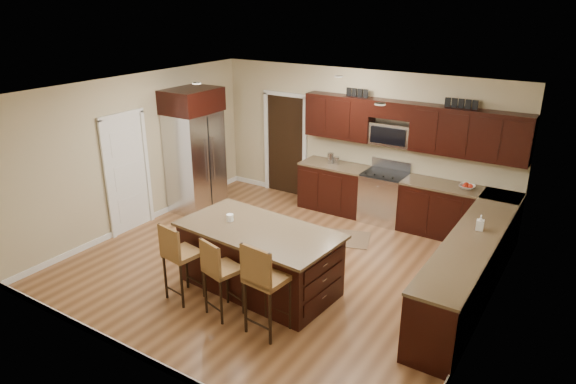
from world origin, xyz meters
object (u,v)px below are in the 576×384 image
Objects in this scene: stool_right at (264,279)px; refrigerator at (195,149)px; stool_mid at (219,269)px; island at (259,260)px; range at (384,197)px; stool_left at (178,254)px.

refrigerator reaches higher than stool_right.
refrigerator is at bearing 150.85° from stool_mid.
stool_right is 4.33m from refrigerator.
stool_right reaches higher than island.
range is at bearing 97.08° from stool_right.
stool_mid is at bearing 8.99° from stool_left.
stool_right is (0.68, -0.85, 0.34)m from island.
range reaches higher than stool_mid.
stool_mid is (-0.58, -4.00, 0.21)m from range.
refrigerator is at bearing -157.00° from range.
stool_left is 0.48× the size of refrigerator.
stool_left is at bearing -126.02° from island.
stool_left is 0.92× the size of stool_right.
range is at bearing 96.29° from stool_mid.
refrigerator is at bearing 151.67° from island.
stool_right is 0.52× the size of refrigerator.
range is 4.02m from stool_right.
island is (-0.56, -3.16, -0.04)m from range.
island is at bearing 103.05° from stool_mid.
refrigerator is (-3.30, -1.40, 0.73)m from range.
range is 0.47× the size of island.
island is 1.14m from stool_left.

